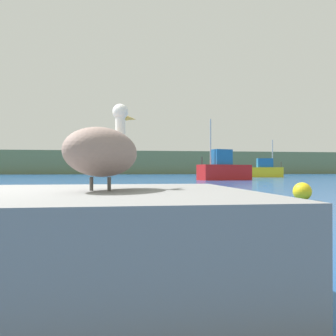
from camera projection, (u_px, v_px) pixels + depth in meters
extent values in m
cube|color=#6B7A51|center=(116.00, 163.00, 79.60)|extent=(140.00, 14.00, 5.15)
cube|color=gray|center=(103.00, 234.00, 2.78)|extent=(2.43, 2.50, 0.72)
ellipsoid|color=gray|center=(103.00, 152.00, 2.78)|extent=(0.82, 1.05, 0.41)
cylinder|color=white|center=(120.00, 132.00, 3.10)|extent=(0.09, 0.09, 0.29)
sphere|color=white|center=(120.00, 112.00, 3.10)|extent=(0.14, 0.14, 0.14)
cone|color=gold|center=(130.00, 119.00, 3.31)|extent=(0.18, 0.30, 0.09)
cylinder|color=#4C4742|center=(91.00, 184.00, 2.76)|extent=(0.03, 0.03, 0.11)
cylinder|color=#4C4742|center=(109.00, 184.00, 2.71)|extent=(0.03, 0.03, 0.11)
cube|color=red|center=(225.00, 172.00, 30.31)|extent=(5.19, 2.97, 1.38)
cube|color=#1E6099|center=(221.00, 157.00, 30.17)|extent=(1.95, 1.58, 1.37)
cylinder|color=#B2B2B2|center=(211.00, 142.00, 29.70)|extent=(0.12, 0.12, 4.04)
cylinder|color=#3F382D|center=(202.00, 161.00, 29.32)|extent=(0.10, 0.10, 0.70)
cube|color=yellow|center=(258.00, 172.00, 42.23)|extent=(6.03, 2.88, 1.24)
cube|color=#1E6099|center=(265.00, 163.00, 42.16)|extent=(2.08, 1.67, 1.12)
cylinder|color=#B2B2B2|center=(272.00, 154.00, 42.08)|extent=(0.12, 0.12, 3.40)
cylinder|color=#3F382D|center=(281.00, 165.00, 41.97)|extent=(0.10, 0.10, 0.70)
sphere|color=yellow|center=(302.00, 192.00, 9.79)|extent=(0.53, 0.53, 0.53)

